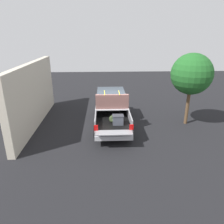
# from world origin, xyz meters

# --- Properties ---
(ground_plane) EXTENTS (40.00, 40.00, 0.00)m
(ground_plane) POSITION_xyz_m (0.00, 0.00, 0.00)
(ground_plane) COLOR black
(pickup_truck) EXTENTS (6.05, 2.06, 2.23)m
(pickup_truck) POSITION_xyz_m (0.39, -0.00, 0.99)
(pickup_truck) COLOR gray
(pickup_truck) RESTS_ON ground_plane
(building_facade) EXTENTS (8.22, 0.36, 3.81)m
(building_facade) POSITION_xyz_m (0.43, 4.72, 1.90)
(building_facade) COLOR beige
(building_facade) RESTS_ON ground_plane
(tree_background) EXTENTS (2.44, 2.44, 4.38)m
(tree_background) POSITION_xyz_m (0.08, -4.73, 3.15)
(tree_background) COLOR brown
(tree_background) RESTS_ON ground_plane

